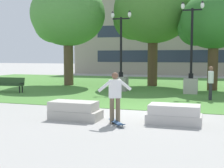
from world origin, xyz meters
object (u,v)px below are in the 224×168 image
object	(u,v)px
concrete_block_center	(75,111)
person_skateboarder	(115,95)
concrete_block_left	(174,114)
skateboard	(117,123)
person_bystander_far_lawn	(211,81)
park_bench_near_left	(10,84)
lamp_post_left	(191,75)
lamp_post_center	(121,75)

from	to	relation	value
concrete_block_center	person_skateboarder	bearing A→B (deg)	-8.09
concrete_block_left	skateboard	xyz separation A→B (m)	(-1.75, -0.80, -0.22)
concrete_block_center	person_bystander_far_lawn	world-z (taller)	person_bystander_far_lawn
park_bench_near_left	lamp_post_left	size ratio (longest dim) A/B	0.34
park_bench_near_left	lamp_post_center	xyz separation A→B (m)	(6.26, 2.83, 0.50)
concrete_block_center	concrete_block_left	bearing A→B (deg)	5.61
person_skateboarder	lamp_post_center	distance (m)	9.56
lamp_post_center	person_bystander_far_lawn	bearing A→B (deg)	-25.26
concrete_block_left	person_skateboarder	size ratio (longest dim) A/B	1.05
concrete_block_center	person_skateboarder	distance (m)	1.72
skateboard	lamp_post_center	xyz separation A→B (m)	(-2.58, 9.48, 0.96)
lamp_post_center	person_bystander_far_lawn	size ratio (longest dim) A/B	2.95
concrete_block_left	lamp_post_left	distance (m)	8.60
skateboard	park_bench_near_left	world-z (taller)	park_bench_near_left
person_skateboarder	lamp_post_center	xyz separation A→B (m)	(-2.45, 9.24, 0.07)
concrete_block_left	lamp_post_center	distance (m)	9.73
person_skateboarder	lamp_post_left	bearing A→B (deg)	78.26
park_bench_near_left	person_bystander_far_lawn	xyz separation A→B (m)	(11.73, 0.25, 0.44)
concrete_block_center	park_bench_near_left	size ratio (longest dim) A/B	0.99
concrete_block_left	person_bystander_far_lawn	distance (m)	6.24
concrete_block_center	lamp_post_center	bearing A→B (deg)	95.56
concrete_block_center	lamp_post_center	size ratio (longest dim) A/B	0.36
lamp_post_center	lamp_post_left	distance (m)	4.34
concrete_block_left	person_bystander_far_lawn	world-z (taller)	person_bystander_far_lawn
concrete_block_left	park_bench_near_left	size ratio (longest dim) A/B	0.98
lamp_post_center	skateboard	bearing A→B (deg)	-74.76
concrete_block_left	concrete_block_center	bearing A→B (deg)	-174.39
park_bench_near_left	person_bystander_far_lawn	size ratio (longest dim) A/B	1.07
person_skateboarder	person_bystander_far_lawn	distance (m)	7.32
person_skateboarder	skateboard	bearing A→B (deg)	-60.35
park_bench_near_left	lamp_post_center	distance (m)	6.89
skateboard	park_bench_near_left	size ratio (longest dim) A/B	0.51
park_bench_near_left	person_skateboarder	bearing A→B (deg)	-36.35
skateboard	person_bystander_far_lawn	bearing A→B (deg)	67.35
lamp_post_center	lamp_post_left	xyz separation A→B (m)	(4.34, -0.12, 0.06)
lamp_post_left	concrete_block_center	bearing A→B (deg)	-111.27
skateboard	lamp_post_left	world-z (taller)	lamp_post_left
person_skateboarder	lamp_post_left	world-z (taller)	lamp_post_left
concrete_block_left	skateboard	bearing A→B (deg)	-155.32
person_skateboarder	lamp_post_left	xyz separation A→B (m)	(1.90, 9.12, 0.13)
concrete_block_center	concrete_block_left	distance (m)	3.47
concrete_block_center	skateboard	bearing A→B (deg)	-15.24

